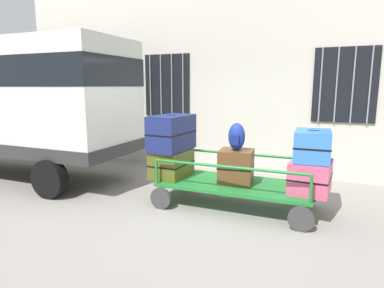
# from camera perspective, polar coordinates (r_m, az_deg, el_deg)

# --- Properties ---
(ground_plane) EXTENTS (40.00, 40.00, 0.00)m
(ground_plane) POSITION_cam_1_polar(r_m,az_deg,el_deg) (5.60, 0.92, -10.65)
(ground_plane) COLOR gray
(building_wall) EXTENTS (12.00, 0.38, 5.00)m
(building_wall) POSITION_cam_1_polar(r_m,az_deg,el_deg) (7.76, 8.46, 13.76)
(building_wall) COLOR beige
(building_wall) RESTS_ON ground
(van) EXTENTS (4.99, 1.95, 2.87)m
(van) POSITION_cam_1_polar(r_m,az_deg,el_deg) (7.97, -27.57, 7.35)
(van) COLOR silver
(van) RESTS_ON ground
(luggage_cart) EXTENTS (2.54, 1.19, 0.41)m
(luggage_cart) POSITION_cam_1_polar(r_m,az_deg,el_deg) (5.48, 7.55, -7.38)
(luggage_cart) COLOR #1E722D
(luggage_cart) RESTS_ON ground
(cart_railing) EXTENTS (2.43, 1.06, 0.41)m
(cart_railing) POSITION_cam_1_polar(r_m,az_deg,el_deg) (5.38, 7.65, -3.27)
(cart_railing) COLOR #1E722D
(cart_railing) RESTS_ON luggage_cart
(suitcase_left_bottom) EXTENTS (0.59, 0.79, 0.47)m
(suitcase_left_bottom) POSITION_cam_1_polar(r_m,az_deg,el_deg) (5.77, -3.58, -3.38)
(suitcase_left_bottom) COLOR #4C5119
(suitcase_left_bottom) RESTS_ON luggage_cart
(suitcase_left_middle) EXTENTS (0.59, 0.93, 0.61)m
(suitcase_left_middle) POSITION_cam_1_polar(r_m,az_deg,el_deg) (5.69, -3.55, 1.99)
(suitcase_left_middle) COLOR navy
(suitcase_left_middle) RESTS_ON suitcase_left_bottom
(suitcase_midleft_bottom) EXTENTS (0.59, 0.56, 0.56)m
(suitcase_midleft_bottom) POSITION_cam_1_polar(r_m,az_deg,el_deg) (5.41, 7.69, -3.90)
(suitcase_midleft_bottom) COLOR brown
(suitcase_midleft_bottom) RESTS_ON luggage_cart
(suitcase_center_bottom) EXTENTS (0.63, 0.77, 0.48)m
(suitcase_center_bottom) POSITION_cam_1_polar(r_m,az_deg,el_deg) (5.23, 19.93, -5.36)
(suitcase_center_bottom) COLOR #CC4C72
(suitcase_center_bottom) RESTS_ON luggage_cart
(suitcase_center_middle) EXTENTS (0.53, 0.73, 0.45)m
(suitcase_center_middle) POSITION_cam_1_polar(r_m,az_deg,el_deg) (5.17, 20.27, -0.25)
(suitcase_center_middle) COLOR #3372C6
(suitcase_center_middle) RESTS_ON suitcase_center_bottom
(backpack) EXTENTS (0.27, 0.22, 0.44)m
(backpack) POSITION_cam_1_polar(r_m,az_deg,el_deg) (5.27, 7.78, 1.25)
(backpack) COLOR navy
(backpack) RESTS_ON suitcase_midleft_bottom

